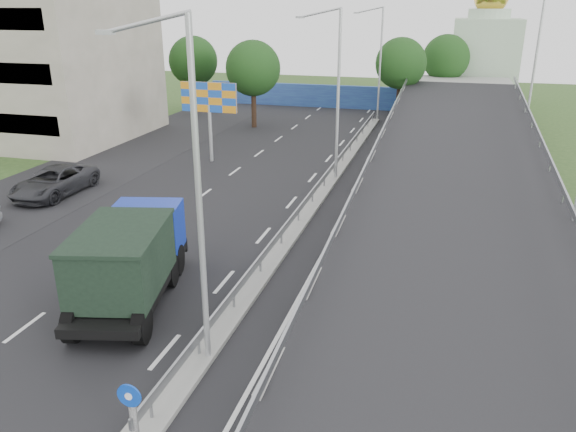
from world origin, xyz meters
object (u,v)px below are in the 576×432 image
(sign_bollard, at_px, (132,412))
(parked_car_c, at_px, (54,181))
(church, at_px, (485,54))
(dump_truck, at_px, (130,256))
(billboard, at_px, (209,102))
(lamp_post_near, at_px, (192,181))
(lamp_post_far, at_px, (378,58))
(lamp_post_mid, at_px, (335,86))

(sign_bollard, xyz_separation_m, parked_car_c, (-14.82, 16.48, -0.24))
(church, relative_size, dump_truck, 1.80)
(church, height_order, billboard, church)
(church, bearing_deg, billboard, -120.70)
(lamp_post_near, height_order, lamp_post_far, same)
(church, bearing_deg, lamp_post_near, -100.38)
(dump_truck, bearing_deg, church, 61.15)
(lamp_post_far, distance_m, billboard, 20.24)
(dump_truck, xyz_separation_m, parked_car_c, (-10.88, 9.83, -0.98))
(sign_bollard, distance_m, dump_truck, 7.77)
(sign_bollard, xyz_separation_m, church, (10.00, 57.83, 4.28))
(lamp_post_near, xyz_separation_m, lamp_post_far, (0.00, 40.00, 0.00))
(sign_bollard, height_order, lamp_post_far, lamp_post_far)
(lamp_post_far, distance_m, parked_car_c, 31.55)
(lamp_post_near, xyz_separation_m, billboard, (-9.11, 22.00, -1.62))
(sign_bollard, bearing_deg, dump_truck, 120.59)
(billboard, relative_size, parked_car_c, 0.96)
(lamp_post_far, bearing_deg, dump_truck, -96.21)
(lamp_post_near, distance_m, parked_car_c, 20.20)
(lamp_post_mid, relative_size, church, 0.73)
(lamp_post_near, bearing_deg, parked_car_c, 139.71)
(lamp_post_mid, relative_size, dump_truck, 1.31)
(lamp_post_mid, bearing_deg, lamp_post_near, -90.00)
(lamp_post_mid, distance_m, parked_car_c, 17.38)
(lamp_post_near, relative_size, dump_truck, 1.31)
(lamp_post_near, height_order, church, church)
(lamp_post_near, relative_size, lamp_post_mid, 1.00)
(lamp_post_mid, height_order, lamp_post_far, same)
(billboard, xyz_separation_m, parked_car_c, (-5.82, -9.34, -3.39))
(sign_bollard, relative_size, parked_car_c, 0.29)
(sign_bollard, relative_size, lamp_post_far, 0.17)
(lamp_post_mid, distance_m, billboard, 9.47)
(lamp_post_far, height_order, parked_car_c, lamp_post_far)
(lamp_post_mid, xyz_separation_m, billboard, (-9.11, 2.00, -1.62))
(billboard, bearing_deg, lamp_post_far, 63.16)
(sign_bollard, relative_size, billboard, 0.30)
(lamp_post_far, relative_size, church, 0.73)
(lamp_post_mid, height_order, parked_car_c, lamp_post_mid)
(sign_bollard, height_order, parked_car_c, sign_bollard)
(sign_bollard, bearing_deg, lamp_post_far, 89.86)
(lamp_post_mid, relative_size, billboard, 1.83)
(lamp_post_near, height_order, parked_car_c, lamp_post_near)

